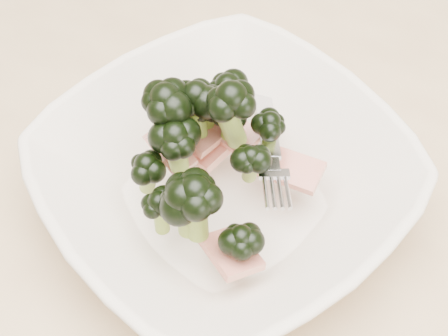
# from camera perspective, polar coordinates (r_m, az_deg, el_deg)

# --- Properties ---
(dining_table) EXTENTS (1.20, 0.80, 0.75)m
(dining_table) POSITION_cam_1_polar(r_m,az_deg,el_deg) (0.60, -0.18, -12.31)
(dining_table) COLOR tan
(dining_table) RESTS_ON ground
(broccoli_dish) EXTENTS (0.36, 0.36, 0.14)m
(broccoli_dish) POSITION_cam_1_polar(r_m,az_deg,el_deg) (0.50, -0.21, -0.55)
(broccoli_dish) COLOR beige
(broccoli_dish) RESTS_ON dining_table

